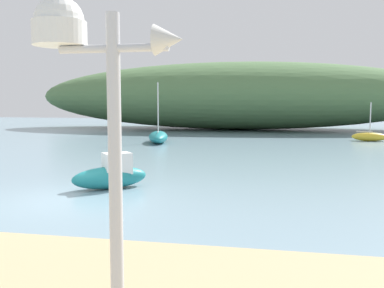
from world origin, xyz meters
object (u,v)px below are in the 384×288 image
Objects in this scene: mast_structure at (83,71)px; sailboat_east_reach at (370,137)px; motorboat_outer_mooring at (112,175)px; sailboat_off_point at (158,137)px.

sailboat_east_reach is (8.43, 27.91, -2.67)m from mast_structure.
mast_structure is 9.84m from motorboat_outer_mooring.
motorboat_outer_mooring is at bearing -79.96° from sailboat_off_point.
sailboat_east_reach reaches higher than motorboat_outer_mooring.
sailboat_east_reach is at bearing 73.20° from mast_structure.
sailboat_east_reach is 14.99m from sailboat_off_point.
motorboat_outer_mooring is at bearing -121.80° from sailboat_east_reach.
sailboat_off_point reaches higher than motorboat_outer_mooring.
mast_structure reaches higher than sailboat_east_reach.
mast_structure is 1.45× the size of motorboat_outer_mooring.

